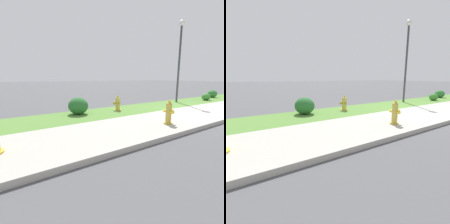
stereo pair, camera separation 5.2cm
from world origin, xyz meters
TOP-DOWN VIEW (x-y plane):
  - ground_plane at (0.00, 0.00)m, footprint 120.00×120.00m
  - sidewalk_pavement at (0.00, 0.00)m, footprint 18.00×2.40m
  - grass_verge at (0.00, 2.26)m, footprint 18.00×2.13m
  - fire_hydrant_across_street at (-3.04, 2.38)m, footprint 0.38×0.40m
  - fire_hydrant_mid_block at (-3.09, -0.41)m, footprint 0.33×0.36m
  - street_lamp at (1.43, 2.55)m, footprint 0.32×0.32m
  - shrub_bush_mid_verge at (-4.82, 2.60)m, footprint 0.79×0.79m
  - shrub_bush_far_verge at (5.65, 2.58)m, footprint 0.64×0.64m
  - shrub_bush_near_lamp at (3.70, 1.99)m, footprint 0.52×0.52m

SIDE VIEW (x-z plane):
  - ground_plane at x=0.00m, z-range 0.00..0.00m
  - grass_verge at x=0.00m, z-range 0.00..0.01m
  - sidewalk_pavement at x=0.00m, z-range 0.00..0.01m
  - shrub_bush_near_lamp at x=3.70m, z-range 0.00..0.44m
  - shrub_bush_far_verge at x=5.65m, z-range 0.00..0.55m
  - fire_hydrant_across_street at x=-3.04m, z-range -0.02..0.64m
  - shrub_bush_mid_verge at x=-4.82m, z-range 0.00..0.67m
  - fire_hydrant_mid_block at x=-3.09m, z-range -0.01..0.74m
  - street_lamp at x=1.43m, z-range 0.74..5.28m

